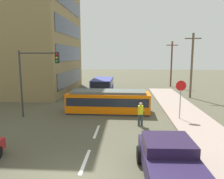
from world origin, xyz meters
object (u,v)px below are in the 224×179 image
(pedestrian_crossing, at_px, (141,113))
(utility_pole_mid, at_px, (192,64))
(city_bus, at_px, (103,85))
(traffic_light_mast, at_px, (36,71))
(stop_sign, at_px, (181,92))
(pickup_truck_parked, at_px, (170,163))
(utility_pole_far, at_px, (171,63))
(streetcar_tram, at_px, (108,101))

(pedestrian_crossing, relative_size, utility_pole_mid, 0.23)
(city_bus, height_order, traffic_light_mast, traffic_light_mast)
(stop_sign, height_order, traffic_light_mast, traffic_light_mast)
(stop_sign, bearing_deg, city_bus, 120.69)
(pickup_truck_parked, height_order, utility_pole_far, utility_pole_far)
(pedestrian_crossing, distance_m, stop_sign, 3.62)
(city_bus, height_order, pickup_truck_parked, city_bus)
(streetcar_tram, xyz_separation_m, pickup_truck_parked, (3.18, -10.31, -0.18))
(pickup_truck_parked, bearing_deg, traffic_light_mast, 135.84)
(city_bus, distance_m, utility_pole_mid, 11.24)
(pickup_truck_parked, relative_size, utility_pole_far, 0.72)
(city_bus, distance_m, traffic_light_mast, 12.75)
(stop_sign, relative_size, utility_pole_mid, 0.39)
(streetcar_tram, bearing_deg, pedestrian_crossing, -54.98)
(streetcar_tram, xyz_separation_m, pedestrian_crossing, (2.51, -3.57, -0.04))
(pickup_truck_parked, bearing_deg, pedestrian_crossing, 95.75)
(pickup_truck_parked, distance_m, traffic_light_mast, 12.37)
(stop_sign, height_order, utility_pole_far, utility_pole_far)
(pickup_truck_parked, xyz_separation_m, stop_sign, (2.36, 8.26, 1.40))
(streetcar_tram, relative_size, city_bus, 1.17)
(streetcar_tram, bearing_deg, city_bus, 99.00)
(utility_pole_mid, bearing_deg, streetcar_tram, -141.47)
(city_bus, height_order, stop_sign, stop_sign)
(pickup_truck_parked, bearing_deg, streetcar_tram, 107.16)
(streetcar_tram, height_order, city_bus, streetcar_tram)
(streetcar_tram, distance_m, traffic_light_mast, 6.38)
(city_bus, distance_m, pickup_truck_parked, 20.80)
(pedestrian_crossing, bearing_deg, traffic_light_mast, 168.28)
(stop_sign, bearing_deg, traffic_light_mast, 179.37)
(utility_pole_mid, bearing_deg, traffic_light_mast, -147.86)
(city_bus, xyz_separation_m, pedestrian_crossing, (4.08, -13.51, -0.12))
(city_bus, xyz_separation_m, traffic_light_mast, (-3.88, -11.86, 2.61))
(streetcar_tram, distance_m, city_bus, 10.06)
(city_bus, height_order, utility_pole_mid, utility_pole_mid)
(utility_pole_mid, bearing_deg, stop_sign, -110.38)
(pedestrian_crossing, xyz_separation_m, utility_pole_far, (6.05, 19.91, 2.75))
(pedestrian_crossing, relative_size, stop_sign, 0.58)
(pickup_truck_parked, relative_size, utility_pole_mid, 0.69)
(streetcar_tram, distance_m, utility_pole_mid, 11.78)
(streetcar_tram, relative_size, stop_sign, 2.43)
(pedestrian_crossing, height_order, utility_pole_far, utility_pole_far)
(city_bus, distance_m, pedestrian_crossing, 14.11)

